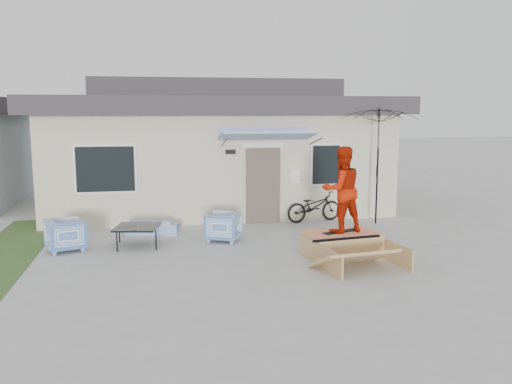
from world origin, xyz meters
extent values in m
plane|color=#A8A8A8|center=(0.00, 0.00, 0.00)|extent=(90.00, 90.00, 0.00)
cube|color=#325023|center=(-5.20, 2.00, 0.00)|extent=(1.40, 8.00, 0.01)
cube|color=beige|center=(0.00, 8.00, 1.50)|extent=(10.00, 7.00, 3.00)
cube|color=#2F2E34|center=(0.00, 8.00, 3.25)|extent=(10.80, 7.80, 0.50)
cube|color=#2F2E34|center=(0.00, 8.00, 3.80)|extent=(7.50, 4.50, 0.60)
cube|color=brown|center=(1.00, 4.46, 1.05)|extent=(0.95, 0.08, 2.10)
cube|color=white|center=(-3.20, 4.47, 1.60)|extent=(1.60, 0.06, 1.30)
cube|color=white|center=(2.80, 4.47, 1.60)|extent=(0.90, 0.06, 1.20)
cube|color=#3468BB|center=(1.00, 3.95, 2.45)|extent=(2.50, 1.09, 0.29)
imported|color=#3468BB|center=(-2.03, 3.68, 0.26)|extent=(1.39, 0.68, 0.52)
imported|color=#3468BB|center=(-3.94, 2.38, 0.40)|extent=(0.95, 0.98, 0.80)
imported|color=#3468BB|center=(-0.35, 2.65, 0.38)|extent=(0.95, 0.97, 0.77)
cube|color=black|center=(-2.38, 2.49, 0.24)|extent=(1.13, 1.13, 0.47)
imported|color=black|center=(2.45, 4.38, 0.53)|extent=(1.75, 0.92, 1.07)
cylinder|color=black|center=(4.08, 3.83, 1.05)|extent=(0.05, 0.05, 2.10)
imported|color=black|center=(4.08, 3.83, 1.75)|extent=(2.67, 2.58, 0.90)
cube|color=black|center=(1.99, 0.86, 0.54)|extent=(0.89, 0.51, 0.05)
imported|color=#AC1C05|center=(1.99, 0.86, 1.48)|extent=(1.00, 0.83, 1.84)
camera|label=1|loc=(-1.91, -9.92, 3.15)|focal=37.62mm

